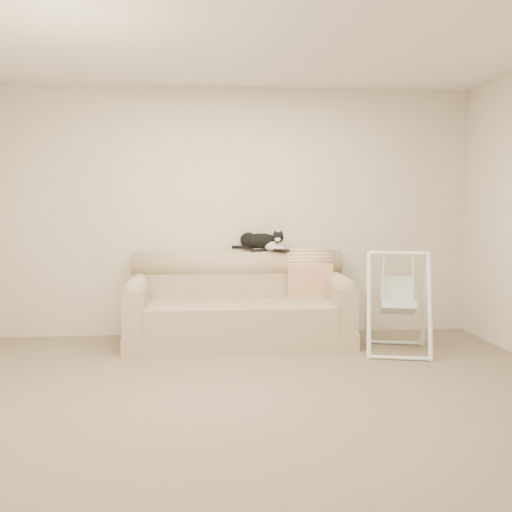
{
  "coord_description": "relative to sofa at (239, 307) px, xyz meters",
  "views": [
    {
      "loc": [
        -0.33,
        -4.04,
        1.37
      ],
      "look_at": [
        0.13,
        1.27,
        0.9
      ],
      "focal_mm": 40.0,
      "sensor_mm": 36.0,
      "label": 1
    }
  ],
  "objects": [
    {
      "name": "ground_plane",
      "position": [
        0.01,
        -1.62,
        -0.35
      ],
      "size": [
        5.0,
        5.0,
        0.0
      ],
      "primitive_type": "plane",
      "color": "#766452",
      "rests_on": "ground"
    },
    {
      "name": "room_shell",
      "position": [
        0.01,
        -1.62,
        1.18
      ],
      "size": [
        5.04,
        4.04,
        2.6
      ],
      "color": "beige",
      "rests_on": "ground"
    },
    {
      "name": "sofa",
      "position": [
        0.0,
        0.0,
        0.0
      ],
      "size": [
        2.2,
        0.93,
        0.9
      ],
      "color": "tan",
      "rests_on": "ground"
    },
    {
      "name": "remote_a",
      "position": [
        0.22,
        0.23,
        0.56
      ],
      "size": [
        0.19,
        0.09,
        0.03
      ],
      "color": "black",
      "rests_on": "sofa"
    },
    {
      "name": "remote_b",
      "position": [
        0.45,
        0.2,
        0.56
      ],
      "size": [
        0.17,
        0.13,
        0.02
      ],
      "color": "black",
      "rests_on": "sofa"
    },
    {
      "name": "tuxedo_cat",
      "position": [
        0.24,
        0.26,
        0.65
      ],
      "size": [
        0.55,
        0.33,
        0.22
      ],
      "color": "black",
      "rests_on": "sofa"
    },
    {
      "name": "throw_blanket",
      "position": [
        0.74,
        0.23,
        0.37
      ],
      "size": [
        0.46,
        0.38,
        0.58
      ],
      "color": "#CA7242",
      "rests_on": "sofa"
    },
    {
      "name": "baby_swing",
      "position": [
        1.45,
        -0.54,
        0.12
      ],
      "size": [
        0.71,
        0.74,
        0.96
      ],
      "color": "white",
      "rests_on": "ground"
    }
  ]
}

